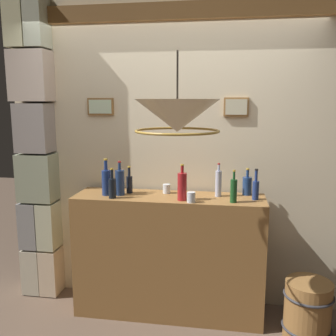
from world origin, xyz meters
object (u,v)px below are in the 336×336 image
Objects in this scene: liquor_bottle_whiskey at (129,183)px; liquor_bottle_sherry at (234,190)px; liquor_bottle_brandy at (218,183)px; liquor_bottle_vermouth at (256,189)px; liquor_bottle_scotch at (247,185)px; liquor_bottle_bourbon at (120,182)px; liquor_bottle_rum at (106,182)px; glass_tumbler_highball at (167,189)px; liquor_bottle_amaro at (112,187)px; pendant_lamp at (177,117)px; wooden_barrel at (307,311)px; liquor_bottle_mezcal at (182,186)px; glass_tumbler_rocks at (191,197)px.

liquor_bottle_sherry reaches higher than liquor_bottle_whiskey.
liquor_bottle_vermouth is at bearing -11.79° from liquor_bottle_brandy.
liquor_bottle_bourbon is at bearing -170.59° from liquor_bottle_scotch.
liquor_bottle_rum is 1.07m from liquor_bottle_sherry.
liquor_bottle_vermouth is 1.07m from liquor_bottle_whiskey.
liquor_bottle_whiskey reaches higher than glass_tumbler_highball.
liquor_bottle_brandy is 0.88m from liquor_bottle_amaro.
glass_tumbler_highball is 1.04m from pendant_lamp.
liquor_bottle_scotch is at bearing 111.50° from liquor_bottle_vermouth.
pendant_lamp is (-0.55, -0.68, 0.60)m from liquor_bottle_vermouth.
wooden_barrel is (1.16, -0.32, -0.86)m from glass_tumbler_highball.
liquor_bottle_mezcal is at bearing -169.48° from liquor_bottle_vermouth.
liquor_bottle_bourbon is 3.70× the size of glass_tumbler_highball.
pendant_lamp is at bearing -86.58° from liquor_bottle_mezcal.
liquor_bottle_scotch reaches higher than glass_tumbler_rocks.
liquor_bottle_bourbon is (-0.95, 0.09, 0.01)m from liquor_bottle_sherry.
liquor_bottle_sherry is 0.90m from pendant_lamp.
liquor_bottle_amaro reaches higher than liquor_bottle_whiskey.
wooden_barrel is at bearing -3.02° from glass_tumbler_rocks.
liquor_bottle_amaro is 3.17× the size of glass_tumbler_highball.
liquor_bottle_mezcal is at bearing 93.42° from pendant_lamp.
liquor_bottle_brandy is 1.08× the size of liquor_bottle_sherry.
pendant_lamp is at bearing -75.97° from glass_tumbler_highball.
liquor_bottle_vermouth is 0.47× the size of pendant_lamp.
liquor_bottle_brandy is 0.59× the size of wooden_barrel.
glass_tumbler_rocks is at bearing -144.30° from liquor_bottle_scotch.
glass_tumbler_highball is at bearing -175.67° from liquor_bottle_scotch.
liquor_bottle_mezcal reaches higher than liquor_bottle_brandy.
liquor_bottle_bourbon reaches higher than liquor_bottle_whiskey.
liquor_bottle_rum is at bearing -177.90° from liquor_bottle_vermouth.
liquor_bottle_vermouth reaches higher than glass_tumbler_rocks.
liquor_bottle_scotch is at bearing 9.41° from liquor_bottle_bourbon.
liquor_bottle_whiskey is 0.50× the size of wooden_barrel.
liquor_bottle_sherry is 1.10m from wooden_barrel.
liquor_bottle_amaro is (-1.16, -0.14, -0.00)m from liquor_bottle_vermouth.
liquor_bottle_scotch reaches higher than glass_tumbler_highball.
liquor_bottle_mezcal reaches higher than liquor_bottle_vermouth.
glass_tumbler_highball is (0.41, 0.24, -0.05)m from liquor_bottle_amaro.
liquor_bottle_brandy is at bearing 6.58° from liquor_bottle_rum.
liquor_bottle_amaro is 0.48m from glass_tumbler_highball.
liquor_bottle_bourbon is at bearing 171.10° from liquor_bottle_mezcal.
glass_tumbler_highball is (-0.45, 0.04, -0.07)m from liquor_bottle_brandy.
liquor_bottle_mezcal is 0.41m from liquor_bottle_sherry.
liquor_bottle_vermouth is 1.06m from pendant_lamp.
wooden_barrel is at bearing -15.29° from glass_tumbler_highball.
liquor_bottle_brandy reaches higher than liquor_bottle_sherry.
liquor_bottle_vermouth is at bearing -3.21° from liquor_bottle_whiskey.
liquor_bottle_mezcal is 0.51m from liquor_bottle_whiskey.
liquor_bottle_scotch is at bearing 142.17° from wooden_barrel.
liquor_bottle_amaro reaches higher than glass_tumbler_rocks.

